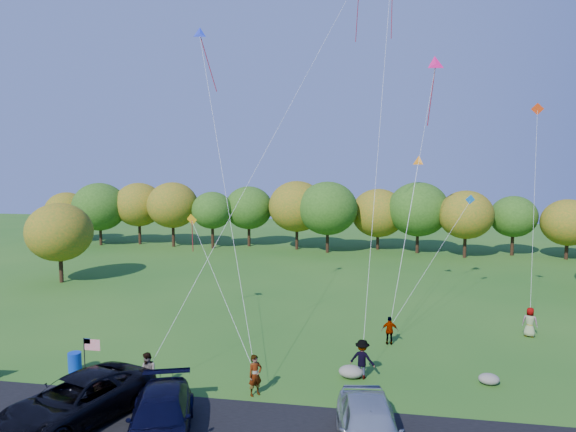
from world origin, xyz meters
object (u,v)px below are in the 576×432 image
(minivan_navy, at_px, (161,418))
(minivan_silver, at_px, (369,428))
(minivan_dark, at_px, (77,400))
(trash_barrel, at_px, (75,362))
(flyer_a, at_px, (255,375))
(flyer_b, at_px, (148,373))
(flyer_c, at_px, (362,359))
(flyer_e, at_px, (530,322))
(flyer_d, at_px, (390,331))

(minivan_navy, xyz_separation_m, minivan_silver, (7.74, 0.40, 0.11))
(minivan_silver, bearing_deg, minivan_navy, 175.46)
(minivan_dark, xyz_separation_m, minivan_silver, (11.59, -0.26, 0.04))
(trash_barrel, bearing_deg, minivan_dark, -56.75)
(minivan_dark, distance_m, flyer_a, 7.43)
(flyer_b, bearing_deg, flyer_a, 43.46)
(flyer_a, bearing_deg, minivan_silver, -81.90)
(flyer_c, bearing_deg, trash_barrel, 21.47)
(minivan_navy, bearing_deg, flyer_c, 25.80)
(flyer_e, distance_m, trash_barrel, 25.73)
(minivan_silver, height_order, trash_barrel, minivan_silver)
(flyer_a, height_order, flyer_b, flyer_a)
(flyer_d, bearing_deg, trash_barrel, 20.27)
(minivan_silver, xyz_separation_m, flyer_c, (-0.44, 6.58, -0.04))
(flyer_c, bearing_deg, flyer_d, -91.36)
(minivan_dark, height_order, minivan_navy, minivan_dark)
(flyer_a, distance_m, trash_barrel, 9.58)
(flyer_c, relative_size, flyer_d, 1.17)
(minivan_silver, xyz_separation_m, trash_barrel, (-14.64, 4.91, -0.52))
(flyer_a, bearing_deg, flyer_c, -14.92)
(minivan_navy, relative_size, flyer_d, 3.49)
(minivan_dark, distance_m, minivan_navy, 3.91)
(flyer_a, relative_size, flyer_d, 1.14)
(minivan_silver, relative_size, flyer_a, 2.97)
(minivan_dark, relative_size, trash_barrel, 6.70)
(flyer_a, distance_m, flyer_e, 17.79)
(minivan_dark, relative_size, flyer_b, 3.56)
(flyer_a, xyz_separation_m, trash_barrel, (-9.52, 1.00, -0.44))
(flyer_a, height_order, flyer_e, flyer_a)
(minivan_navy, bearing_deg, trash_barrel, 124.48)
(flyer_e, bearing_deg, flyer_c, 59.81)
(flyer_c, bearing_deg, minivan_navy, 58.50)
(minivan_navy, distance_m, minivan_silver, 7.75)
(flyer_c, bearing_deg, flyer_e, -126.82)
(minivan_dark, height_order, flyer_a, minivan_dark)
(flyer_d, bearing_deg, minivan_navy, 51.15)
(minivan_navy, relative_size, flyer_a, 3.07)
(flyer_d, bearing_deg, minivan_silver, 82.48)
(flyer_b, relative_size, flyer_d, 1.12)
(minivan_silver, distance_m, flyer_b, 10.58)
(trash_barrel, bearing_deg, flyer_c, 6.69)
(flyer_b, bearing_deg, minivan_silver, 18.61)
(trash_barrel, bearing_deg, flyer_a, -5.99)
(flyer_a, xyz_separation_m, flyer_d, (6.11, 7.60, -0.11))
(flyer_c, xyz_separation_m, flyer_d, (1.43, 4.93, -0.14))
(flyer_d, height_order, trash_barrel, flyer_d)
(flyer_c, xyz_separation_m, flyer_e, (9.75, 7.73, -0.07))
(minivan_dark, relative_size, minivan_silver, 1.18)
(flyer_b, bearing_deg, minivan_navy, -21.62)
(minivan_dark, height_order, minivan_silver, minivan_silver)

